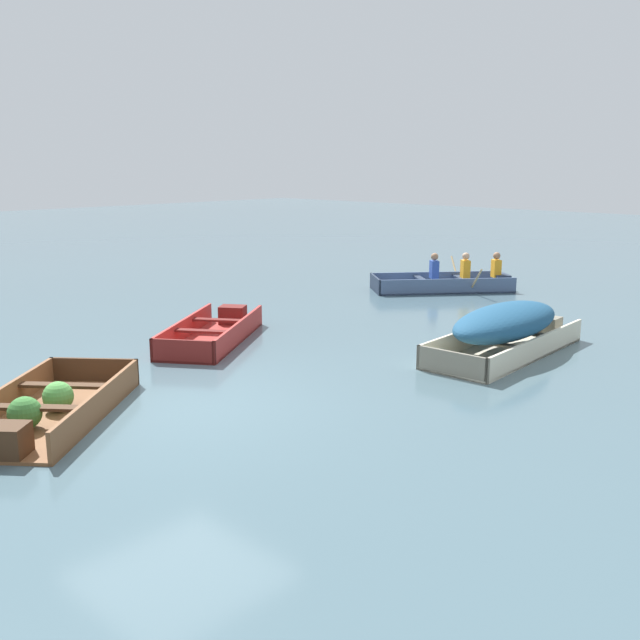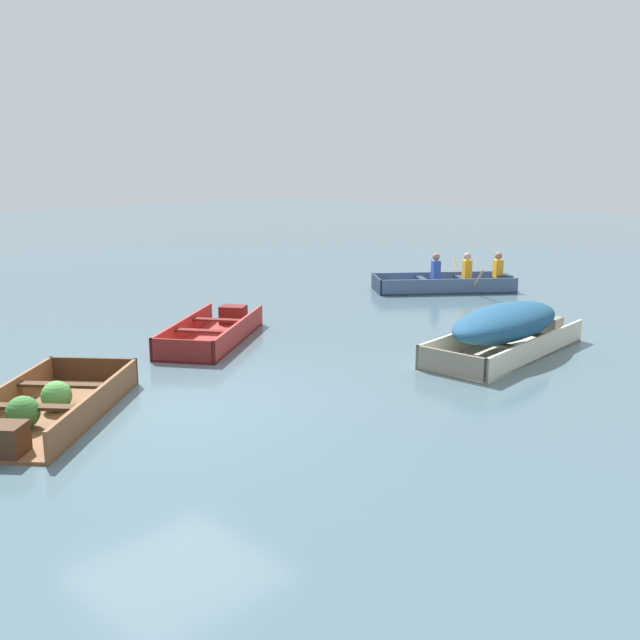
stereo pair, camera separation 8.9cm
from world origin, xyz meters
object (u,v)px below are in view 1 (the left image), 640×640
dinghy_wooden_brown_foreground (45,410)px  skiff_red_near_moored (214,332)px  skiff_cream_mid_moored (507,326)px  rowboat_slate_blue_with_crew (451,282)px

dinghy_wooden_brown_foreground → skiff_red_near_moored: bearing=114.3°
dinghy_wooden_brown_foreground → skiff_cream_mid_moored: skiff_cream_mid_moored is taller
dinghy_wooden_brown_foreground → rowboat_slate_blue_with_crew: 11.38m
dinghy_wooden_brown_foreground → rowboat_slate_blue_with_crew: bearing=98.1°
skiff_red_near_moored → rowboat_slate_blue_with_crew: rowboat_slate_blue_with_crew is taller
dinghy_wooden_brown_foreground → skiff_cream_mid_moored: bearing=70.2°
skiff_red_near_moored → skiff_cream_mid_moored: bearing=32.7°
skiff_red_near_moored → rowboat_slate_blue_with_crew: (0.22, 7.24, 0.07)m
skiff_cream_mid_moored → rowboat_slate_blue_with_crew: bearing=131.9°
dinghy_wooden_brown_foreground → skiff_red_near_moored: (-1.82, 4.03, -0.02)m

